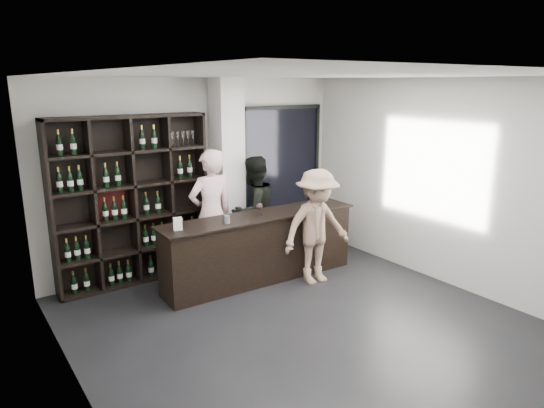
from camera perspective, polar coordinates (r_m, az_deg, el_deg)
floor at (r=5.93m, az=4.42°, el=-14.49°), size 5.00×5.50×0.01m
wine_shelf at (r=7.10m, az=-16.11°, el=0.31°), size 2.20×0.35×2.40m
structural_column at (r=7.57m, az=-5.22°, el=3.58°), size 0.40×0.40×2.90m
glass_panel at (r=8.40m, az=1.16°, el=4.34°), size 1.60×0.08×2.10m
tasting_counter at (r=7.07m, az=-1.39°, el=-5.14°), size 3.01×0.63×0.99m
taster_pink at (r=7.14m, az=-7.17°, el=-1.19°), size 0.71×0.48×1.91m
taster_black at (r=7.60m, az=-2.18°, el=-0.84°), size 0.96×0.81×1.73m
customer at (r=6.93m, az=5.28°, el=-2.69°), size 1.12×0.70×1.66m
wine_glass at (r=6.85m, az=-1.49°, el=-0.55°), size 0.09×0.09×0.21m
spit_cup at (r=6.52m, az=-5.33°, el=-1.84°), size 0.10×0.10×0.11m
napkin_stack at (r=7.49m, az=4.38°, el=-0.06°), size 0.12×0.12×0.02m
card_stand at (r=6.31m, az=-11.03°, el=-2.31°), size 0.12×0.08×0.17m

